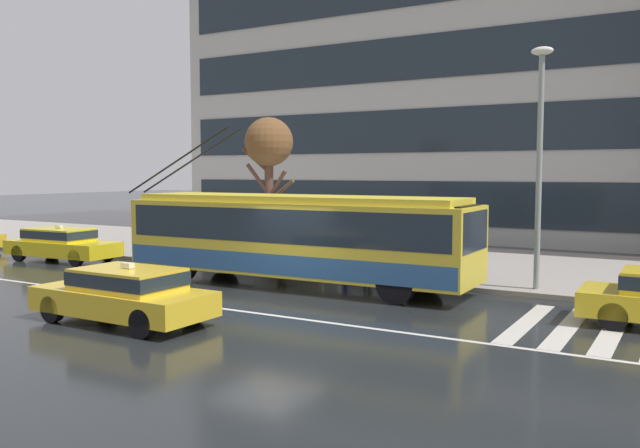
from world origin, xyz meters
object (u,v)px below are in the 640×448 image
pedestrian_approaching_curb (346,239)px  taxi_oncoming_near (125,293)px  taxi_queued_behind_bus (61,243)px  pedestrian_walking_past (406,223)px  pedestrian_at_shelter (279,219)px  street_lamp (540,147)px  trolleybus (296,236)px  pedestrian_waiting_by_pole (366,223)px  street_tree_bare (269,146)px  bus_shelter (289,213)px

pedestrian_approaching_curb → taxi_oncoming_near: bearing=-93.8°
taxi_queued_behind_bus → pedestrian_walking_past: 13.33m
taxi_oncoming_near → pedestrian_walking_past: size_ratio=2.20×
pedestrian_at_shelter → street_lamp: street_lamp is taller
trolleybus → street_lamp: street_lamp is taller
taxi_oncoming_near → pedestrian_waiting_by_pole: bearing=78.9°
pedestrian_at_shelter → street_tree_bare: street_tree_bare is taller
taxi_oncoming_near → pedestrian_at_shelter: size_ratio=2.23×
trolleybus → street_lamp: 7.45m
bus_shelter → pedestrian_walking_past: bus_shelter is taller
trolleybus → pedestrian_walking_past: size_ratio=6.10×
pedestrian_at_shelter → street_tree_bare: 3.10m
taxi_oncoming_near → bus_shelter: 9.75m
trolleybus → pedestrian_approaching_curb: (-0.10, 3.46, -0.41)m
taxi_queued_behind_bus → pedestrian_walking_past: size_ratio=2.39×
bus_shelter → street_tree_bare: street_tree_bare is taller
pedestrian_waiting_by_pole → pedestrian_walking_past: bearing=48.5°
bus_shelter → pedestrian_approaching_curb: bearing=1.4°
pedestrian_waiting_by_pole → taxi_oncoming_near: bearing=-101.1°
taxi_queued_behind_bus → pedestrian_at_shelter: bearing=22.9°
street_tree_bare → pedestrian_waiting_by_pole: bearing=-18.7°
taxi_queued_behind_bus → pedestrian_at_shelter: 8.59m
taxi_queued_behind_bus → pedestrian_waiting_by_pole: size_ratio=2.34×
pedestrian_approaching_curb → pedestrian_walking_past: bearing=10.1°
pedestrian_at_shelter → pedestrian_approaching_curb: 2.87m
pedestrian_approaching_curb → pedestrian_at_shelter: bearing=-179.6°
taxi_queued_behind_bus → bus_shelter: bus_shelter is taller
taxi_queued_behind_bus → street_tree_bare: street_tree_bare is taller
taxi_queued_behind_bus → bus_shelter: 9.07m
taxi_queued_behind_bus → pedestrian_at_shelter: (7.86, 3.33, 1.00)m
trolleybus → pedestrian_at_shelter: trolleybus is taller
trolleybus → pedestrian_at_shelter: size_ratio=6.20×
taxi_queued_behind_bus → street_tree_bare: size_ratio=0.87×
pedestrian_walking_past → street_tree_bare: 6.61m
taxi_queued_behind_bus → street_tree_bare: bearing=32.6°
pedestrian_at_shelter → bus_shelter: bearing=-4.4°
pedestrian_waiting_by_pole → pedestrian_approaching_curb: bearing=147.1°
taxi_queued_behind_bus → taxi_oncoming_near: size_ratio=1.09×
taxi_oncoming_near → pedestrian_walking_past: (2.71, 9.95, 1.02)m
pedestrian_approaching_curb → pedestrian_waiting_by_pole: 1.48m
trolleybus → street_lamp: bearing=19.0°
trolleybus → bus_shelter: (-2.41, 3.40, 0.43)m
trolleybus → street_tree_bare: street_tree_bare is taller
street_lamp → pedestrian_walking_past: bearing=161.4°
trolleybus → taxi_queued_behind_bus: 10.80m
bus_shelter → pedestrian_approaching_curb: (2.31, 0.06, -0.85)m
pedestrian_walking_past → pedestrian_waiting_by_pole: bearing=-131.5°
taxi_oncoming_near → pedestrian_approaching_curb: pedestrian_approaching_curb is taller
pedestrian_waiting_by_pole → street_lamp: (5.58, -0.46, 2.37)m
street_tree_bare → pedestrian_at_shelter: bearing=-42.0°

